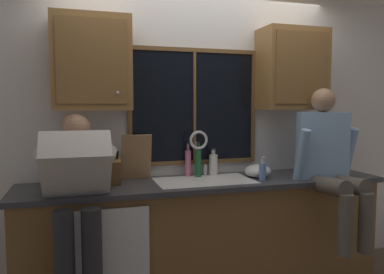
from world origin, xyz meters
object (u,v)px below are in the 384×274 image
person_sitting_on_counter (329,158)px  cutting_board (136,157)px  knife_block (112,171)px  soap_dispenser (263,171)px  bottle_amber_small (188,163)px  mixing_bowl (258,171)px  bottle_green_glass (213,164)px  person_standing (77,195)px  bottle_tall_clear (198,162)px

person_sitting_on_counter → cutting_board: bearing=162.5°
knife_block → cutting_board: size_ratio=0.84×
soap_dispenser → bottle_amber_small: (-0.54, 0.35, 0.04)m
knife_block → cutting_board: bearing=39.8°
cutting_board → mixing_bowl: bearing=-10.7°
knife_block → soap_dispenser: bearing=-7.5°
cutting_board → mixing_bowl: cutting_board is taller
bottle_green_glass → person_standing: bearing=-157.3°
knife_block → bottle_tall_clear: bearing=10.6°
soap_dispenser → bottle_tall_clear: 0.55m
cutting_board → bottle_green_glass: size_ratio=1.60×
bottle_amber_small → person_standing: bearing=-151.7°
cutting_board → mixing_bowl: (1.02, -0.19, -0.14)m
soap_dispenser → person_standing: bearing=-174.1°
person_sitting_on_counter → bottle_green_glass: (-0.84, 0.47, -0.08)m
person_sitting_on_counter → bottle_amber_small: person_sitting_on_counter is taller
person_sitting_on_counter → mixing_bowl: person_sitting_on_counter is taller
person_standing → bottle_green_glass: 1.25m
mixing_bowl → bottle_green_glass: bottle_green_glass is taller
bottle_green_glass → bottle_tall_clear: bottle_tall_clear is taller
soap_dispenser → bottle_green_glass: 0.45m
mixing_bowl → bottle_amber_small: size_ratio=0.78×
person_standing → bottle_amber_small: person_standing is taller
person_standing → bottle_amber_small: (0.93, 0.50, 0.11)m
knife_block → mixing_bowl: knife_block is taller
person_sitting_on_counter → cutting_board: person_sitting_on_counter is taller
person_sitting_on_counter → bottle_amber_small: size_ratio=4.32×
mixing_bowl → person_sitting_on_counter: bearing=-29.7°
person_sitting_on_counter → soap_dispenser: bearing=164.8°
mixing_bowl → bottle_amber_small: bearing=160.3°
person_standing → bottle_green_glass: size_ratio=6.16×
knife_block → bottle_amber_small: knife_block is taller
cutting_board → bottle_green_glass: 0.68m
knife_block → bottle_amber_small: size_ratio=1.10×
cutting_board → person_standing: bearing=-134.2°
person_standing → knife_block: bearing=49.9°
person_sitting_on_counter → bottle_amber_small: 1.18m
person_sitting_on_counter → knife_block: (-1.74, 0.30, -0.08)m
cutting_board → person_sitting_on_counter: bearing=-17.5°
person_sitting_on_counter → knife_block: size_ratio=3.92×
bottle_tall_clear → soap_dispenser: bearing=-32.6°
soap_dispenser → bottle_green_glass: size_ratio=0.83×
soap_dispenser → bottle_tall_clear: bottle_tall_clear is taller
soap_dispenser → knife_block: bearing=172.5°
cutting_board → soap_dispenser: bearing=-18.7°
person_sitting_on_counter → bottle_green_glass: 0.97m
person_standing → bottle_tall_clear: (1.00, 0.45, 0.11)m
person_standing → mixing_bowl: size_ratio=6.48×
knife_block → person_sitting_on_counter: bearing=-9.9°
person_standing → bottle_green_glass: person_standing is taller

